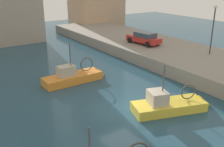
% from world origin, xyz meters
% --- Properties ---
extents(water_surface, '(80.00, 80.00, 0.00)m').
position_xyz_m(water_surface, '(0.00, 0.00, 0.00)').
color(water_surface, navy).
rests_on(water_surface, ground).
extents(fishing_boat_orange, '(5.87, 1.92, 4.15)m').
position_xyz_m(fishing_boat_orange, '(-0.17, 6.46, 0.13)').
color(fishing_boat_orange, orange).
rests_on(fishing_boat_orange, ground).
extents(fishing_boat_yellow, '(5.92, 3.35, 4.07)m').
position_xyz_m(fishing_boat_yellow, '(2.84, -1.99, 0.13)').
color(fishing_boat_yellow, gold).
rests_on(fishing_boat_yellow, ground).
extents(parked_car_red, '(2.25, 4.35, 1.38)m').
position_xyz_m(parked_car_red, '(10.37, 9.88, 1.91)').
color(parked_car_red, red).
rests_on(parked_car_red, quay_wall).
extents(quay_streetlamp, '(0.36, 0.36, 4.83)m').
position_xyz_m(quay_streetlamp, '(13.00, 2.82, 4.45)').
color(quay_streetlamp, '#38383D').
rests_on(quay_streetlamp, quay_wall).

